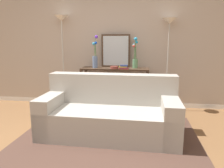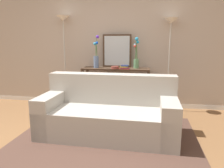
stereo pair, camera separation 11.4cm
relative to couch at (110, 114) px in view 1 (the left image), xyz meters
The scene contains 13 objects.
ground_plane 0.80m from the couch, 113.33° to the right, with size 16.00×16.00×0.02m, color brown.
back_wall 1.90m from the couch, 100.34° to the left, with size 12.00×0.15×2.65m.
area_rug 0.35m from the couch, 90.29° to the right, with size 2.57×2.02×0.01m.
couch is the anchor object (origin of this frame).
console_table 1.27m from the couch, 93.95° to the left, with size 1.35×0.39×0.85m.
floor_lamp_left 2.14m from the couch, 132.11° to the left, with size 0.28×0.28×1.89m.
floor_lamp_right 1.97m from the couch, 54.41° to the left, with size 0.28×0.28×1.81m.
wall_mirror 1.65m from the couch, 93.77° to the left, with size 0.59×0.02×0.67m.
vase_tall_flowers 1.50m from the couch, 111.80° to the left, with size 0.12×0.11×0.64m.
vase_short_flowers 1.51m from the couch, 76.14° to the left, with size 0.11×0.12×0.60m.
fruit_bowl 1.25m from the couch, 94.33° to the left, with size 0.15×0.15×0.05m.
book_stack 1.26m from the couch, 85.00° to the left, with size 0.19×0.14×0.07m.
book_row_under_console 1.36m from the couch, 112.21° to the left, with size 0.27×0.18×0.13m.
Camera 1 is at (0.76, -2.33, 1.37)m, focal length 34.35 mm.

